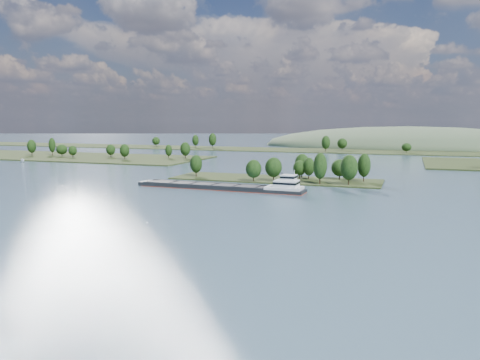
% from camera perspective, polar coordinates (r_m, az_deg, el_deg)
% --- Properties ---
extents(ground, '(1800.00, 1800.00, 0.00)m').
position_cam_1_polar(ground, '(169.70, -1.21, -2.41)').
color(ground, '#364A5D').
rests_on(ground, ground).
extents(tree_island, '(100.00, 31.51, 15.13)m').
position_cam_1_polar(tree_island, '(222.33, 6.13, 0.91)').
color(tree_island, black).
rests_on(tree_island, ground).
extents(left_bank, '(300.00, 80.00, 15.52)m').
position_cam_1_polar(left_bank, '(415.12, -24.45, 2.84)').
color(left_bank, black).
rests_on(left_bank, ground).
extents(back_shoreline, '(900.00, 60.00, 16.24)m').
position_cam_1_polar(back_shoreline, '(439.88, 13.03, 3.50)').
color(back_shoreline, black).
rests_on(back_shoreline, ground).
extents(hill_west, '(320.00, 160.00, 44.00)m').
position_cam_1_polar(hill_west, '(536.81, 19.87, 3.83)').
color(hill_west, '#405339').
rests_on(hill_west, ground).
extents(cargo_barge, '(73.90, 11.35, 9.96)m').
position_cam_1_polar(cargo_barge, '(193.74, -1.22, -0.82)').
color(cargo_barge, black).
rests_on(cargo_barge, ground).
extents(motorboat, '(6.09, 5.41, 2.30)m').
position_cam_1_polar(motorboat, '(354.39, -24.98, 2.18)').
color(motorboat, silver).
rests_on(motorboat, ground).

